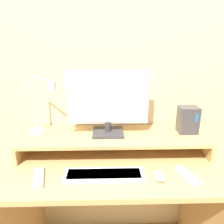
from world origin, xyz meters
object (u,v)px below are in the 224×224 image
Objects in this scene: monitor at (108,102)px; remote_control at (38,178)px; keyboard at (104,175)px; mouse at (159,176)px; router_dock at (188,120)px; desk_lamp at (42,108)px; remote_secondary at (188,175)px.

monitor is 2.74× the size of remote_control.
mouse reaches higher than keyboard.
mouse is at bearing -127.03° from router_dock.
monitor is at bearing -179.11° from router_dock.
keyboard is at bearing -94.88° from monitor.
monitor is 0.52m from mouse.
router_dock is (0.91, 0.02, -0.09)m from desk_lamp.
monitor is at bearing 129.05° from mouse.
mouse is at bearing -1.17° from remote_control.
keyboard is 2.31× the size of remote_control.
mouse is at bearing -50.95° from monitor.
remote_secondary is at bearing -1.78° from keyboard.
desk_lamp is 0.55m from keyboard.
keyboard reaches higher than remote_control.
monitor reaches higher than remote_control.
router_dock is 0.94× the size of remote_control.
remote_control is at bearing -177.39° from keyboard.
keyboard is 4.30× the size of mouse.
router_dock is at bearing 0.89° from monitor.
remote_control is (-0.62, 0.01, -0.01)m from mouse.
remote_secondary is at bearing 5.26° from mouse.
remote_control is 0.78m from remote_secondary.
monitor is 1.38× the size of desk_lamp.
keyboard is (-0.53, -0.30, -0.19)m from router_dock.
desk_lamp is 0.91m from router_dock.
desk_lamp is at bearing 159.88° from remote_secondary.
monitor is 0.57m from remote_control.
desk_lamp reaches higher than remote_control.
desk_lamp is at bearing 142.72° from keyboard.
remote_control is (0.04, -0.30, -0.28)m from desk_lamp.
remote_control is at bearing -179.88° from remote_secondary.
desk_lamp is at bearing -178.98° from router_dock.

